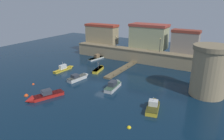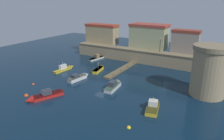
# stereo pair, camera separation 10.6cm
# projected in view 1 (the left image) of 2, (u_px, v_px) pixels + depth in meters

# --- Properties ---
(ground_plane) EXTENTS (105.01, 105.01, 0.00)m
(ground_plane) POSITION_uv_depth(u_px,v_px,m) (101.00, 84.00, 43.95)
(ground_plane) COLOR #0C2338
(quay_wall) EXTENTS (39.87, 3.03, 3.63)m
(quay_wall) POSITION_uv_depth(u_px,v_px,m) (138.00, 56.00, 58.79)
(quay_wall) COLOR #9E8966
(quay_wall) RESTS_ON ground
(old_town_backdrop) EXTENTS (34.85, 5.54, 6.94)m
(old_town_backdrop) POSITION_uv_depth(u_px,v_px,m) (138.00, 36.00, 60.98)
(old_town_backdrop) COLOR tan
(old_town_backdrop) RESTS_ON ground
(fortress_tower) EXTENTS (6.59, 6.59, 9.36)m
(fortress_tower) POSITION_uv_depth(u_px,v_px,m) (209.00, 71.00, 37.36)
(fortress_tower) COLOR #9E8966
(fortress_tower) RESTS_ON ground
(pier_dock) EXTENTS (1.65, 14.68, 0.70)m
(pier_dock) POSITION_uv_depth(u_px,v_px,m) (122.00, 69.00, 52.42)
(pier_dock) COLOR brown
(pier_dock) RESTS_ON ground
(quay_lamp_0) EXTENTS (0.32, 0.32, 3.14)m
(quay_lamp_0) POSITION_uv_depth(u_px,v_px,m) (116.00, 40.00, 60.91)
(quay_lamp_0) COLOR black
(quay_lamp_0) RESTS_ON quay_wall
(quay_lamp_1) EXTENTS (0.32, 0.32, 3.76)m
(quay_lamp_1) POSITION_uv_depth(u_px,v_px,m) (160.00, 43.00, 54.48)
(quay_lamp_1) COLOR black
(quay_lamp_1) RESTS_ON quay_wall
(moored_boat_0) EXTENTS (2.85, 5.42, 2.67)m
(moored_boat_0) POSITION_uv_depth(u_px,v_px,m) (153.00, 105.00, 33.87)
(moored_boat_0) COLOR gold
(moored_boat_0) RESTS_ON ground
(moored_boat_1) EXTENTS (2.35, 6.01, 2.39)m
(moored_boat_1) POSITION_uv_depth(u_px,v_px,m) (99.00, 69.00, 52.20)
(moored_boat_1) COLOR gold
(moored_boat_1) RESTS_ON ground
(moored_boat_2) EXTENTS (2.32, 6.02, 1.76)m
(moored_boat_2) POSITION_uv_depth(u_px,v_px,m) (79.00, 77.00, 46.29)
(moored_boat_2) COLOR silver
(moored_boat_2) RESTS_ON ground
(moored_boat_3) EXTENTS (2.23, 6.29, 2.09)m
(moored_boat_3) POSITION_uv_depth(u_px,v_px,m) (114.00, 85.00, 41.83)
(moored_boat_3) COLOR silver
(moored_boat_3) RESTS_ON ground
(moored_boat_4) EXTENTS (4.20, 6.97, 1.97)m
(moored_boat_4) POSITION_uv_depth(u_px,v_px,m) (43.00, 96.00, 37.22)
(moored_boat_4) COLOR red
(moored_boat_4) RESTS_ON ground
(moored_boat_5) EXTENTS (2.67, 7.43, 1.91)m
(moored_boat_5) POSITION_uv_depth(u_px,v_px,m) (99.00, 57.00, 62.61)
(moored_boat_5) COLOR silver
(moored_boat_5) RESTS_ON ground
(moored_boat_6) EXTENTS (1.48, 6.68, 2.59)m
(moored_boat_6) POSITION_uv_depth(u_px,v_px,m) (65.00, 68.00, 52.39)
(moored_boat_6) COLOR gold
(moored_boat_6) RESTS_ON ground
(mooring_buoy_0) EXTENTS (0.61, 0.61, 0.61)m
(mooring_buoy_0) POSITION_uv_depth(u_px,v_px,m) (129.00, 128.00, 28.86)
(mooring_buoy_0) COLOR yellow
(mooring_buoy_0) RESTS_ON ground
(mooring_buoy_1) EXTENTS (0.54, 0.54, 0.54)m
(mooring_buoy_1) POSITION_uv_depth(u_px,v_px,m) (33.00, 84.00, 43.58)
(mooring_buoy_1) COLOR #EA4C19
(mooring_buoy_1) RESTS_ON ground
(mooring_buoy_2) EXTENTS (0.79, 0.79, 0.79)m
(mooring_buoy_2) POSITION_uv_depth(u_px,v_px,m) (26.00, 96.00, 38.43)
(mooring_buoy_2) COLOR #EA4C19
(mooring_buoy_2) RESTS_ON ground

